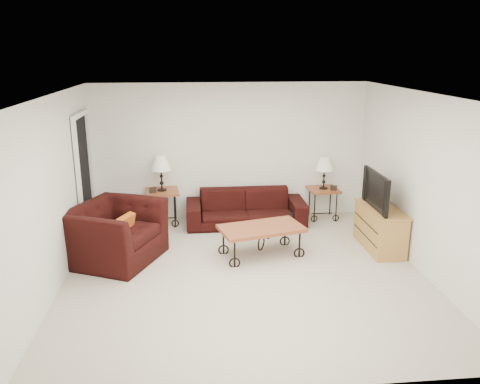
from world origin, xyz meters
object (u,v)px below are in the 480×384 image
object	(u,v)px
side_table_right	(323,203)
television	(382,190)
lamp_right	(324,173)
coffee_table	(261,241)
sofa	(246,208)
lamp_left	(161,173)
backpack	(296,212)
armchair	(115,233)
tv_stand	(380,228)
side_table_left	(163,207)

from	to	relation	value
side_table_right	television	bearing A→B (deg)	-71.16
lamp_right	television	world-z (taller)	television
coffee_table	television	xyz separation A→B (m)	(1.89, 0.11, 0.73)
side_table_right	sofa	bearing A→B (deg)	-173.01
lamp_right	lamp_left	bearing A→B (deg)	180.00
lamp_left	television	xyz separation A→B (m)	(3.47, -1.49, 0.02)
lamp_left	television	world-z (taller)	lamp_left
television	backpack	world-z (taller)	television
sofa	backpack	xyz separation A→B (m)	(0.89, -0.16, -0.06)
lamp_left	side_table_right	bearing A→B (deg)	-0.00
lamp_right	side_table_right	bearing A→B (deg)	0.00
side_table_right	backpack	bearing A→B (deg)	-149.89
lamp_right	armchair	bearing A→B (deg)	-156.79
sofa	armchair	bearing A→B (deg)	-147.32
tv_stand	television	xyz separation A→B (m)	(-0.02, 0.00, 0.62)
side_table_right	lamp_left	distance (m)	3.03
side_table_left	television	xyz separation A→B (m)	(3.47, -1.49, 0.65)
lamp_right	backpack	bearing A→B (deg)	-149.89
armchair	side_table_right	bearing A→B (deg)	-42.18
side_table_right	coffee_table	bearing A→B (deg)	-130.93
tv_stand	television	bearing A→B (deg)	180.00
side_table_left	lamp_left	distance (m)	0.63
side_table_left	lamp_left	xyz separation A→B (m)	(0.00, 0.00, 0.63)
coffee_table	backpack	xyz separation A→B (m)	(0.80, 1.26, 0.02)
coffee_table	armchair	world-z (taller)	armchair
armchair	tv_stand	bearing A→B (deg)	-64.76
lamp_left	tv_stand	xyz separation A→B (m)	(3.49, -1.49, -0.61)
side_table_left	sofa	bearing A→B (deg)	-6.89
coffee_table	armchair	bearing A→B (deg)	178.35
lamp_right	coffee_table	world-z (taller)	lamp_right
side_table_right	armchair	xyz separation A→B (m)	(-3.58, -1.53, 0.13)
side_table_left	backpack	bearing A→B (deg)	-8.07
side_table_left	lamp_right	distance (m)	3.01
sofa	side_table_left	distance (m)	1.50
side_table_left	tv_stand	size ratio (longest dim) A/B	0.56
side_table_left	armchair	xyz separation A→B (m)	(-0.62, -1.53, 0.11)
armchair	television	size ratio (longest dim) A/B	1.31
armchair	side_table_left	bearing A→B (deg)	2.63
television	backpack	size ratio (longest dim) A/B	2.01
sofa	lamp_left	world-z (taller)	lamp_left
side_table_left	coffee_table	size ratio (longest dim) A/B	0.50
coffee_table	television	size ratio (longest dim) A/B	1.25
backpack	television	bearing A→B (deg)	-36.43
side_table_right	television	size ratio (longest dim) A/B	0.58
tv_stand	backpack	world-z (taller)	tv_stand
side_table_left	armchair	size ratio (longest dim) A/B	0.48
coffee_table	backpack	distance (m)	1.49
lamp_right	backpack	xyz separation A→B (m)	(-0.58, -0.34, -0.62)
lamp_left	side_table_left	bearing A→B (deg)	0.00
armchair	sofa	bearing A→B (deg)	-32.70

